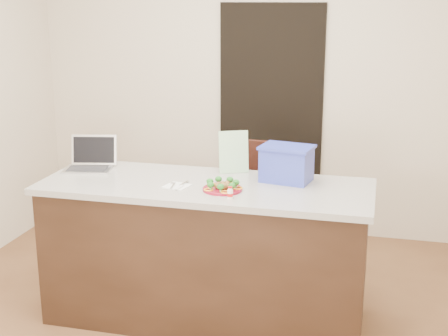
% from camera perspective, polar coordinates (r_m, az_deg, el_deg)
% --- Properties ---
extents(ground, '(4.00, 4.00, 0.00)m').
position_cam_1_polar(ground, '(4.02, -2.62, -15.11)').
color(ground, brown).
rests_on(ground, ground).
extents(room_shell, '(4.00, 4.00, 4.00)m').
position_cam_1_polar(room_shell, '(3.49, -2.94, 8.47)').
color(room_shell, white).
rests_on(room_shell, ground).
extents(doorway, '(0.90, 0.02, 2.00)m').
position_cam_1_polar(doorway, '(5.47, 4.27, 4.36)').
color(doorway, black).
rests_on(doorway, ground).
extents(island, '(2.06, 0.76, 0.92)m').
position_cam_1_polar(island, '(4.03, -1.67, -7.68)').
color(island, black).
rests_on(island, ground).
extents(plate, '(0.24, 0.24, 0.02)m').
position_cam_1_polar(plate, '(3.73, -0.14, -1.91)').
color(plate, maroon).
rests_on(plate, island).
extents(meatballs, '(0.10, 0.10, 0.04)m').
position_cam_1_polar(meatballs, '(3.73, -0.10, -1.59)').
color(meatballs, brown).
rests_on(meatballs, plate).
extents(broccoli, '(0.20, 0.20, 0.04)m').
position_cam_1_polar(broccoli, '(3.72, -0.14, -1.36)').
color(broccoli, '#165518').
rests_on(broccoli, plate).
extents(pepper_rings, '(0.23, 0.23, 0.01)m').
position_cam_1_polar(pepper_rings, '(3.73, -0.14, -1.79)').
color(pepper_rings, '#F8A21A').
rests_on(pepper_rings, plate).
extents(napkin, '(0.17, 0.17, 0.01)m').
position_cam_1_polar(napkin, '(3.82, -4.33, -1.66)').
color(napkin, silver).
rests_on(napkin, island).
extents(fork, '(0.03, 0.14, 0.00)m').
position_cam_1_polar(fork, '(3.83, -4.58, -1.53)').
color(fork, '#B8B9BD').
rests_on(fork, napkin).
extents(knife, '(0.03, 0.20, 0.01)m').
position_cam_1_polar(knife, '(3.79, -3.98, -1.67)').
color(knife, silver).
rests_on(knife, napkin).
extents(yogurt_bottle, '(0.03, 0.03, 0.07)m').
position_cam_1_polar(yogurt_bottle, '(3.58, 0.56, -2.35)').
color(yogurt_bottle, silver).
rests_on(yogurt_bottle, island).
extents(laptop, '(0.35, 0.30, 0.22)m').
position_cam_1_polar(laptop, '(4.30, -12.08, 0.73)').
color(laptop, '#B6B6BB').
rests_on(laptop, island).
extents(leaflet, '(0.20, 0.12, 0.28)m').
position_cam_1_polar(leaflet, '(4.08, 0.89, 1.47)').
color(leaflet, white).
rests_on(leaflet, island).
extents(blue_box, '(0.35, 0.28, 0.23)m').
position_cam_1_polar(blue_box, '(3.91, 5.74, 0.42)').
color(blue_box, '#303DAE').
rests_on(blue_box, island).
extents(chair, '(0.48, 0.48, 1.03)m').
position_cam_1_polar(chair, '(4.54, 4.24, -3.38)').
color(chair, '#371610').
rests_on(chair, ground).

